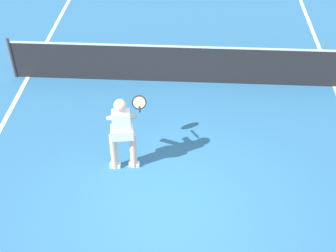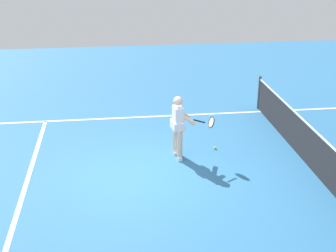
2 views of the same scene
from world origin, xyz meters
name	(u,v)px [view 1 (image 1 of 2)]	position (x,y,z in m)	size (l,w,h in m)	color
ground_plane	(171,207)	(0.00, 0.00, 0.00)	(26.33, 26.33, 0.00)	teal
court_net	(179,64)	(0.00, 3.97, 0.49)	(8.03, 0.08, 1.04)	#4C4C51
tennis_player	(123,131)	(-0.92, 1.01, 0.85)	(0.72, 1.01, 1.55)	beige
tennis_ball_mid	(116,131)	(-1.23, 1.98, 0.03)	(0.07, 0.07, 0.07)	#D1E533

